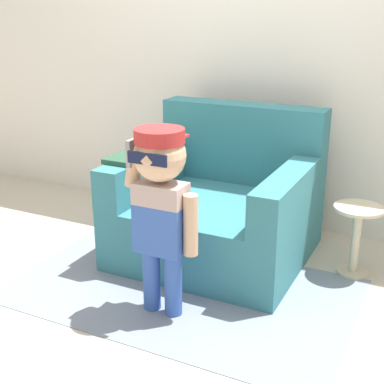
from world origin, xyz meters
name	(u,v)px	position (x,y,z in m)	size (l,w,h in m)	color
ground_plane	(195,258)	(0.00, 0.00, 0.00)	(10.00, 10.00, 0.00)	#BCB29E
wall_back	(248,38)	(0.00, 0.82, 1.30)	(10.00, 0.05, 2.60)	silver
armchair	(220,206)	(0.09, 0.17, 0.31)	(1.12, 1.04, 0.90)	teal
person_child	(161,194)	(0.12, -0.63, 0.65)	(0.40, 0.30, 0.97)	#3356AD
side_table	(356,234)	(0.93, 0.23, 0.26)	(0.28, 0.28, 0.42)	beige
rug	(182,289)	(0.11, -0.39, 0.00)	(1.88, 1.15, 0.01)	gray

